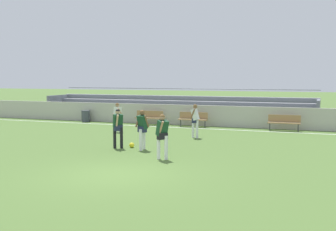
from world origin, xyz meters
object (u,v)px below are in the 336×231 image
(player_dark_on_ball, at_px, (118,125))
(soccer_ball, at_px, (132,145))
(bench_far_right, at_px, (284,121))
(player_white_pressing_high, at_px, (117,115))
(bleacher_stand, at_px, (174,107))
(player_dark_trailing_run, at_px, (142,126))
(player_white_wide_left, at_px, (195,118))
(bench_near_bin, at_px, (193,118))
(bench_near_wall_gap, at_px, (149,116))
(player_dark_deep_cover, at_px, (162,133))
(trash_bin, at_px, (86,116))

(player_dark_on_ball, xyz_separation_m, soccer_ball, (0.48, 0.34, -0.89))
(bench_far_right, relative_size, player_white_pressing_high, 1.11)
(bleacher_stand, height_order, bench_far_right, bleacher_stand)
(player_dark_trailing_run, height_order, player_white_pressing_high, player_dark_trailing_run)
(bench_far_right, height_order, player_dark_on_ball, player_dark_on_ball)
(player_white_wide_left, bearing_deg, bench_near_bin, 108.48)
(bench_far_right, relative_size, player_dark_on_ball, 1.07)
(bench_far_right, relative_size, player_white_wide_left, 1.07)
(player_dark_trailing_run, bearing_deg, bench_near_wall_gap, 111.45)
(bench_near_bin, height_order, player_white_pressing_high, player_white_pressing_high)
(bench_far_right, height_order, player_white_pressing_high, player_white_pressing_high)
(bench_near_bin, relative_size, player_dark_on_ball, 1.07)
(bench_far_right, distance_m, player_dark_deep_cover, 10.72)
(bench_near_bin, xyz_separation_m, bench_far_right, (5.38, 0.00, 0.00))
(player_dark_on_ball, bearing_deg, player_white_wide_left, 62.06)
(player_white_wide_left, relative_size, player_white_pressing_high, 1.04)
(bench_far_right, distance_m, player_dark_trailing_run, 9.89)
(trash_bin, bearing_deg, soccer_ball, -48.29)
(player_white_pressing_high, bearing_deg, bleacher_stand, 84.47)
(bleacher_stand, bearing_deg, bench_near_wall_gap, -97.50)
(bleacher_stand, relative_size, bench_near_bin, 10.78)
(bench_far_right, bearing_deg, soccer_ball, -124.30)
(trash_bin, relative_size, player_dark_on_ball, 0.47)
(player_dark_trailing_run, height_order, player_dark_on_ball, player_dark_on_ball)
(bench_far_right, bearing_deg, bench_near_bin, 180.00)
(bench_near_wall_gap, relative_size, player_dark_on_ball, 1.07)
(bench_near_wall_gap, xyz_separation_m, player_white_pressing_high, (-0.26, -3.84, 0.41))
(bench_near_bin, bearing_deg, player_dark_deep_cover, -79.02)
(player_dark_on_ball, bearing_deg, bench_near_wall_gap, 104.59)
(bench_far_right, bearing_deg, trash_bin, 179.05)
(player_white_pressing_high, xyz_separation_m, soccer_ball, (2.96, -4.36, -0.85))
(bench_far_right, relative_size, player_dark_trailing_run, 1.07)
(bench_near_wall_gap, distance_m, player_white_pressing_high, 3.87)
(bench_near_bin, height_order, player_dark_deep_cover, player_dark_deep_cover)
(player_white_pressing_high, bearing_deg, trash_bin, 138.24)
(player_dark_trailing_run, bearing_deg, trash_bin, 132.93)
(bench_near_wall_gap, distance_m, player_dark_deep_cover, 11.27)
(bleacher_stand, xyz_separation_m, player_white_wide_left, (3.96, -7.80, 0.10))
(bench_far_right, distance_m, player_white_wide_left, 5.93)
(bench_far_right, distance_m, trash_bin, 13.11)
(player_dark_deep_cover, bearing_deg, bleacher_stand, 108.19)
(player_white_wide_left, bearing_deg, player_white_pressing_high, 172.71)
(bench_near_bin, relative_size, trash_bin, 2.30)
(bench_near_bin, distance_m, player_dark_trailing_run, 8.58)
(trash_bin, distance_m, soccer_ball, 11.28)
(player_white_wide_left, bearing_deg, bleacher_stand, 116.88)
(bench_near_bin, bearing_deg, trash_bin, 178.38)
(trash_bin, distance_m, player_dark_trailing_run, 12.00)
(player_dark_trailing_run, relative_size, soccer_ball, 7.61)
(bench_near_wall_gap, bearing_deg, trash_bin, 177.40)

